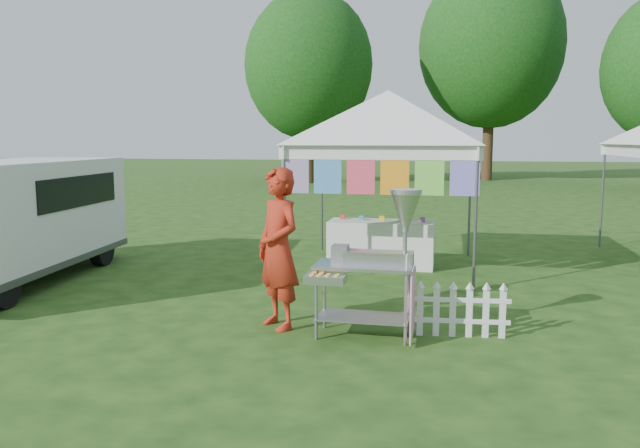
# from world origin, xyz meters

# --- Properties ---
(ground) EXTENTS (120.00, 120.00, 0.00)m
(ground) POSITION_xyz_m (0.00, 0.00, 0.00)
(ground) COLOR #1D3F12
(ground) RESTS_ON ground
(canopy_main) EXTENTS (4.24, 4.24, 3.45)m
(canopy_main) POSITION_xyz_m (0.00, 3.49, 2.99)
(canopy_main) COLOR #59595E
(canopy_main) RESTS_ON ground
(tree_left) EXTENTS (6.40, 6.40, 9.53)m
(tree_left) POSITION_xyz_m (-6.00, 24.00, 5.83)
(tree_left) COLOR #3D2D16
(tree_left) RESTS_ON ground
(tree_mid) EXTENTS (7.60, 7.60, 11.52)m
(tree_mid) POSITION_xyz_m (3.00, 28.00, 7.14)
(tree_mid) COLOR #3D2D16
(tree_mid) RESTS_ON ground
(donut_cart) EXTENTS (1.19, 0.80, 1.65)m
(donut_cart) POSITION_xyz_m (0.31, -0.38, 0.97)
(donut_cart) COLOR gray
(donut_cart) RESTS_ON ground
(vendor) EXTENTS (0.80, 0.79, 1.87)m
(vendor) POSITION_xyz_m (-0.88, -0.23, 0.94)
(vendor) COLOR #A92714
(vendor) RESTS_ON ground
(cargo_van) EXTENTS (2.20, 4.62, 1.86)m
(cargo_van) POSITION_xyz_m (-5.54, 1.28, 1.00)
(cargo_van) COLOR white
(cargo_van) RESTS_ON ground
(picket_fence) EXTENTS (1.08, 0.12, 0.56)m
(picket_fence) POSITION_xyz_m (1.20, -0.17, 0.29)
(picket_fence) COLOR white
(picket_fence) RESTS_ON ground
(display_table) EXTENTS (1.80, 0.70, 0.79)m
(display_table) POSITION_xyz_m (-0.10, 3.57, 0.40)
(display_table) COLOR white
(display_table) RESTS_ON ground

